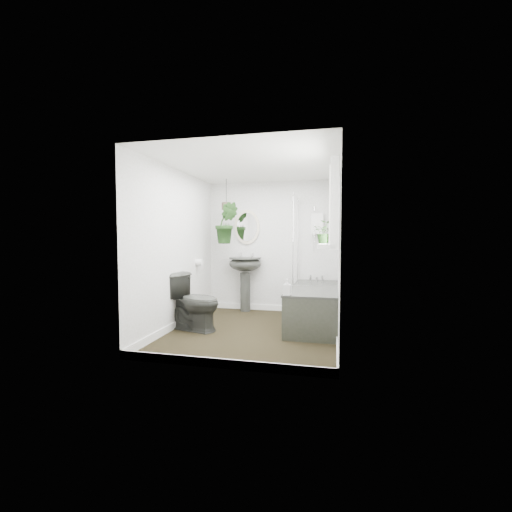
# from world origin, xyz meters

# --- Properties ---
(floor) EXTENTS (2.30, 2.80, 0.02)m
(floor) POSITION_xyz_m (0.00, 0.00, -0.01)
(floor) COLOR black
(floor) RESTS_ON ground
(ceiling) EXTENTS (2.30, 2.80, 0.02)m
(ceiling) POSITION_xyz_m (0.00, 0.00, 2.31)
(ceiling) COLOR white
(ceiling) RESTS_ON ground
(wall_back) EXTENTS (2.30, 0.02, 2.30)m
(wall_back) POSITION_xyz_m (0.00, 1.41, 1.15)
(wall_back) COLOR white
(wall_back) RESTS_ON ground
(wall_front) EXTENTS (2.30, 0.02, 2.30)m
(wall_front) POSITION_xyz_m (0.00, -1.41, 1.15)
(wall_front) COLOR white
(wall_front) RESTS_ON ground
(wall_left) EXTENTS (0.02, 2.80, 2.30)m
(wall_left) POSITION_xyz_m (-1.16, 0.00, 1.15)
(wall_left) COLOR white
(wall_left) RESTS_ON ground
(wall_right) EXTENTS (0.02, 2.80, 2.30)m
(wall_right) POSITION_xyz_m (1.16, 0.00, 1.15)
(wall_right) COLOR white
(wall_right) RESTS_ON ground
(skirting) EXTENTS (2.30, 2.80, 0.10)m
(skirting) POSITION_xyz_m (0.00, 0.00, 0.05)
(skirting) COLOR white
(skirting) RESTS_ON floor
(bathtub) EXTENTS (0.72, 1.72, 0.58)m
(bathtub) POSITION_xyz_m (0.80, 0.50, 0.29)
(bathtub) COLOR #2D2F2B
(bathtub) RESTS_ON floor
(bath_screen) EXTENTS (0.04, 0.72, 1.40)m
(bath_screen) POSITION_xyz_m (0.47, 0.99, 1.28)
(bath_screen) COLOR silver
(bath_screen) RESTS_ON bathtub
(shower_box) EXTENTS (0.20, 0.10, 0.35)m
(shower_box) POSITION_xyz_m (0.80, 1.34, 1.55)
(shower_box) COLOR white
(shower_box) RESTS_ON wall_back
(oval_mirror) EXTENTS (0.46, 0.03, 0.62)m
(oval_mirror) POSITION_xyz_m (-0.45, 1.37, 1.50)
(oval_mirror) COLOR beige
(oval_mirror) RESTS_ON wall_back
(wall_sconce) EXTENTS (0.04, 0.04, 0.22)m
(wall_sconce) POSITION_xyz_m (-0.85, 1.36, 1.40)
(wall_sconce) COLOR black
(wall_sconce) RESTS_ON wall_back
(toilet_roll_holder) EXTENTS (0.11, 0.11, 0.11)m
(toilet_roll_holder) POSITION_xyz_m (-1.10, 0.70, 0.90)
(toilet_roll_holder) COLOR white
(toilet_roll_holder) RESTS_ON wall_left
(window_recess) EXTENTS (0.08, 1.00, 0.90)m
(window_recess) POSITION_xyz_m (1.09, -0.70, 1.65)
(window_recess) COLOR white
(window_recess) RESTS_ON wall_right
(window_sill) EXTENTS (0.18, 1.00, 0.04)m
(window_sill) POSITION_xyz_m (1.02, -0.70, 1.23)
(window_sill) COLOR white
(window_sill) RESTS_ON wall_right
(window_blinds) EXTENTS (0.01, 0.86, 0.76)m
(window_blinds) POSITION_xyz_m (1.04, -0.70, 1.65)
(window_blinds) COLOR white
(window_blinds) RESTS_ON wall_right
(toilet) EXTENTS (0.88, 0.64, 0.81)m
(toilet) POSITION_xyz_m (-0.85, -0.10, 0.40)
(toilet) COLOR #2D2F2B
(toilet) RESTS_ON floor
(pedestal_sink) EXTENTS (0.67, 0.60, 0.97)m
(pedestal_sink) POSITION_xyz_m (-0.45, 1.24, 0.48)
(pedestal_sink) COLOR #2D2F2B
(pedestal_sink) RESTS_ON floor
(sill_plant) EXTENTS (0.27, 0.24, 0.26)m
(sill_plant) POSITION_xyz_m (0.98, -0.65, 1.38)
(sill_plant) COLOR black
(sill_plant) RESTS_ON window_sill
(hanging_plant) EXTENTS (0.45, 0.40, 0.70)m
(hanging_plant) POSITION_xyz_m (-0.70, 0.95, 1.56)
(hanging_plant) COLOR black
(hanging_plant) RESTS_ON ceiling
(soap_bottle) EXTENTS (0.10, 0.10, 0.21)m
(soap_bottle) POSITION_xyz_m (0.51, -0.29, 0.68)
(soap_bottle) COLOR black
(soap_bottle) RESTS_ON bathtub
(hanging_pot) EXTENTS (0.16, 0.16, 0.12)m
(hanging_pot) POSITION_xyz_m (-0.70, 0.95, 1.85)
(hanging_pot) COLOR #40372A
(hanging_pot) RESTS_ON ceiling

